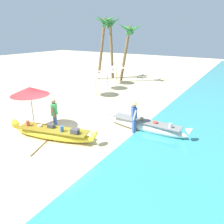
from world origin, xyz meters
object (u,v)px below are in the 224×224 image
object	(u,v)px
person_tourist_customer	(55,114)
paddle	(44,144)
palm_tree_leaning_seaward	(104,28)
palm_tree_mid_cluster	(129,35)
boat_white_midground	(146,126)
person_vendor_hatted	(134,115)
patio_umbrella_large	(30,91)
palm_tree_tall_inland	(110,29)
boat_yellow_foreground	(54,133)

from	to	relation	value
person_tourist_customer	paddle	xyz separation A→B (m)	(0.51, -1.26, -0.95)
palm_tree_leaning_seaward	palm_tree_mid_cluster	bearing A→B (deg)	1.75
boat_white_midground	palm_tree_leaning_seaward	size ratio (longest dim) A/B	0.70
person_tourist_customer	palm_tree_mid_cluster	distance (m)	12.88
palm_tree_mid_cluster	paddle	world-z (taller)	palm_tree_mid_cluster
person_vendor_hatted	patio_umbrella_large	distance (m)	5.29
patio_umbrella_large	paddle	bearing A→B (deg)	-27.26
palm_tree_leaning_seaward	palm_tree_mid_cluster	xyz separation A→B (m)	(2.77, 0.08, -0.70)
palm_tree_tall_inland	paddle	xyz separation A→B (m)	(5.67, -14.42, -5.06)
person_tourist_customer	palm_tree_mid_cluster	bearing A→B (deg)	101.32
palm_tree_mid_cluster	person_tourist_customer	bearing A→B (deg)	-78.68
boat_yellow_foreground	paddle	size ratio (longest dim) A/B	2.69
boat_white_midground	palm_tree_tall_inland	distance (m)	14.79
person_tourist_customer	palm_tree_leaning_seaward	world-z (taller)	palm_tree_leaning_seaward
person_vendor_hatted	person_tourist_customer	xyz separation A→B (m)	(-3.41, -2.02, 0.00)
person_vendor_hatted	person_tourist_customer	distance (m)	3.96
paddle	palm_tree_mid_cluster	bearing A→B (deg)	102.36
palm_tree_leaning_seaward	boat_white_midground	bearing A→B (deg)	-46.57
palm_tree_mid_cluster	person_vendor_hatted	bearing A→B (deg)	-60.03
person_tourist_customer	palm_tree_leaning_seaward	size ratio (longest dim) A/B	0.27
palm_tree_tall_inland	palm_tree_mid_cluster	xyz separation A→B (m)	(2.74, -1.03, -0.55)
boat_yellow_foreground	palm_tree_tall_inland	size ratio (longest dim) A/B	0.70
person_vendor_hatted	palm_tree_mid_cluster	size ratio (longest dim) A/B	0.29
boat_white_midground	palm_tree_leaning_seaward	xyz separation A→B (m)	(-9.07, 9.58, 4.93)
palm_tree_leaning_seaward	palm_tree_mid_cluster	distance (m)	2.86
boat_yellow_foreground	patio_umbrella_large	bearing A→B (deg)	172.19
palm_tree_tall_inland	patio_umbrella_large	bearing A→B (deg)	-73.61
boat_yellow_foreground	paddle	xyz separation A→B (m)	(0.00, -0.64, -0.26)
patio_umbrella_large	person_vendor_hatted	bearing A→B (deg)	27.68
person_vendor_hatted	palm_tree_mid_cluster	bearing A→B (deg)	119.97
person_vendor_hatted	boat_yellow_foreground	bearing A→B (deg)	-137.72
boat_white_midground	palm_tree_leaning_seaward	distance (m)	14.08
boat_white_midground	paddle	world-z (taller)	boat_white_midground
boat_white_midground	person_tourist_customer	world-z (taller)	person_tourist_customer
boat_white_midground	palm_tree_mid_cluster	xyz separation A→B (m)	(-6.29, 9.66, 4.23)
person_tourist_customer	paddle	world-z (taller)	person_tourist_customer
boat_yellow_foreground	boat_white_midground	bearing A→B (deg)	42.60
palm_tree_tall_inland	paddle	bearing A→B (deg)	-68.53
boat_white_midground	patio_umbrella_large	world-z (taller)	patio_umbrella_large
palm_tree_mid_cluster	boat_white_midground	bearing A→B (deg)	-56.92
boat_yellow_foreground	person_vendor_hatted	distance (m)	3.98
palm_tree_tall_inland	palm_tree_mid_cluster	bearing A→B (deg)	-20.64
boat_white_midground	palm_tree_mid_cluster	size ratio (longest dim) A/B	0.80
boat_yellow_foreground	boat_white_midground	distance (m)	4.57
palm_tree_tall_inland	boat_yellow_foreground	bearing A→B (deg)	-67.64
person_tourist_customer	person_vendor_hatted	bearing A→B (deg)	30.64
person_vendor_hatted	palm_tree_mid_cluster	xyz separation A→B (m)	(-5.83, 10.12, 3.56)
paddle	person_vendor_hatted	bearing A→B (deg)	48.48
palm_tree_tall_inland	palm_tree_leaning_seaward	xyz separation A→B (m)	(-0.04, -1.12, 0.15)
boat_white_midground	person_tourist_customer	size ratio (longest dim) A/B	2.64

